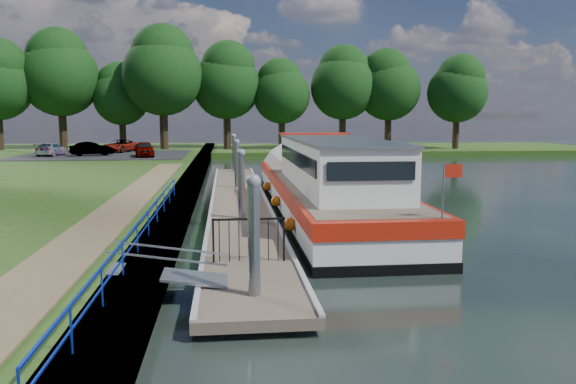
{
  "coord_description": "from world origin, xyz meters",
  "views": [
    {
      "loc": [
        -0.54,
        -11.85,
        4.11
      ],
      "look_at": [
        1.66,
        8.1,
        1.4
      ],
      "focal_mm": 35.0,
      "sensor_mm": 36.0,
      "label": 1
    }
  ],
  "objects": [
    {
      "name": "ground",
      "position": [
        0.0,
        0.0,
        0.0
      ],
      "size": [
        160.0,
        160.0,
        0.0
      ],
      "primitive_type": "plane",
      "color": "black",
      "rests_on": "ground"
    },
    {
      "name": "horizon_trees",
      "position": [
        -1.61,
        48.68,
        7.95
      ],
      "size": [
        54.38,
        10.03,
        12.87
      ],
      "color": "#332316",
      "rests_on": "ground"
    },
    {
      "name": "bank_edge",
      "position": [
        -2.55,
        15.0,
        0.39
      ],
      "size": [
        1.1,
        90.0,
        0.78
      ],
      "primitive_type": "cube",
      "color": "#473D2D",
      "rests_on": "ground"
    },
    {
      "name": "mooring_piles",
      "position": [
        0.0,
        13.0,
        1.28
      ],
      "size": [
        0.3,
        27.3,
        3.55
      ],
      "color": "gray",
      "rests_on": "ground"
    },
    {
      "name": "car_c",
      "position": [
        -15.14,
        37.34,
        1.37
      ],
      "size": [
        2.13,
        3.9,
        1.07
      ],
      "primitive_type": "imported",
      "rotation": [
        0.0,
        0.0,
        2.96
      ],
      "color": "#999999",
      "rests_on": "carpark"
    },
    {
      "name": "gangway",
      "position": [
        -1.85,
        0.5,
        0.63
      ],
      "size": [
        2.58,
        1.0,
        0.92
      ],
      "color": "#A5A8AD",
      "rests_on": "ground"
    },
    {
      "name": "blue_fence",
      "position": [
        -2.75,
        3.0,
        1.31
      ],
      "size": [
        0.04,
        18.04,
        0.72
      ],
      "color": "#0C2DBF",
      "rests_on": "riverbank"
    },
    {
      "name": "car_a",
      "position": [
        -7.21,
        35.24,
        1.46
      ],
      "size": [
        2.06,
        3.89,
        1.26
      ],
      "primitive_type": "imported",
      "rotation": [
        0.0,
        0.0,
        0.16
      ],
      "color": "#999999",
      "rests_on": "carpark"
    },
    {
      "name": "carpark",
      "position": [
        -11.0,
        38.0,
        0.81
      ],
      "size": [
        14.0,
        12.0,
        0.06
      ],
      "primitive_type": "cube",
      "color": "black",
      "rests_on": "riverbank"
    },
    {
      "name": "pontoon",
      "position": [
        0.0,
        13.0,
        0.18
      ],
      "size": [
        2.5,
        30.0,
        0.56
      ],
      "color": "brown",
      "rests_on": "ground"
    },
    {
      "name": "footpath",
      "position": [
        -4.4,
        8.0,
        0.8
      ],
      "size": [
        1.6,
        40.0,
        0.05
      ],
      "primitive_type": "cube",
      "color": "brown",
      "rests_on": "riverbank"
    },
    {
      "name": "gate_panel",
      "position": [
        -0.0,
        2.2,
        1.15
      ],
      "size": [
        1.85,
        0.05,
        1.15
      ],
      "color": "black",
      "rests_on": "ground"
    },
    {
      "name": "car_d",
      "position": [
        -10.33,
        41.52,
        1.41
      ],
      "size": [
        3.14,
        4.51,
        1.14
      ],
      "primitive_type": "imported",
      "rotation": [
        0.0,
        0.0,
        -0.33
      ],
      "color": "#999999",
      "rests_on": "carpark"
    },
    {
      "name": "far_bank",
      "position": [
        12.0,
        52.0,
        0.3
      ],
      "size": [
        60.0,
        18.0,
        0.6
      ],
      "primitive_type": "cube",
      "color": "#213E11",
      "rests_on": "ground"
    },
    {
      "name": "barge",
      "position": [
        3.6,
        12.29,
        1.09
      ],
      "size": [
        4.36,
        21.15,
        4.78
      ],
      "color": "black",
      "rests_on": "ground"
    },
    {
      "name": "car_b",
      "position": [
        -11.79,
        36.88,
        1.41
      ],
      "size": [
        3.7,
        2.43,
        1.15
      ],
      "primitive_type": "imported",
      "rotation": [
        0.0,
        0.0,
        1.95
      ],
      "color": "#999999",
      "rests_on": "carpark"
    }
  ]
}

